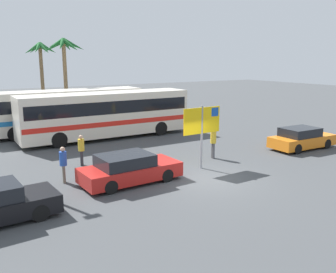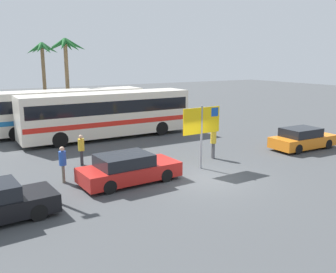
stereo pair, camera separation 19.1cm
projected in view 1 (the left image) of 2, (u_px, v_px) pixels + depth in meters
The scene contains 11 objects.
ground at pixel (207, 179), 16.94m from camera, with size 120.00×120.00×0.00m, color #424447.
bus_front_coach at pixel (106, 113), 25.40m from camera, with size 11.81×2.54×3.17m.
bus_rear_coach at pixel (63, 109), 27.20m from camera, with size 11.81×2.54×3.17m.
ferry_sign at pixel (203, 123), 18.21m from camera, with size 2.20×0.12×3.20m.
car_red at pixel (129, 169), 16.36m from camera, with size 4.53×2.05×1.32m.
car_orange at pixel (302, 139), 22.59m from camera, with size 4.30×1.85×1.32m.
pedestrian_crossing_lot at pixel (63, 162), 16.28m from camera, with size 0.32×0.32×1.65m.
pedestrian_near_sign at pixel (213, 140), 20.32m from camera, with size 0.32×0.32×1.78m.
pedestrian_by_bus at pixel (81, 148), 18.95m from camera, with size 0.32×0.32×1.61m.
palm_tree_seaside at pixel (41, 58), 32.97m from camera, with size 2.97×2.90×6.90m.
palm_tree_inland at pixel (64, 55), 30.37m from camera, with size 3.57×3.53×7.12m.
Camera 1 is at (-10.03, -12.80, 5.44)m, focal length 39.33 mm.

